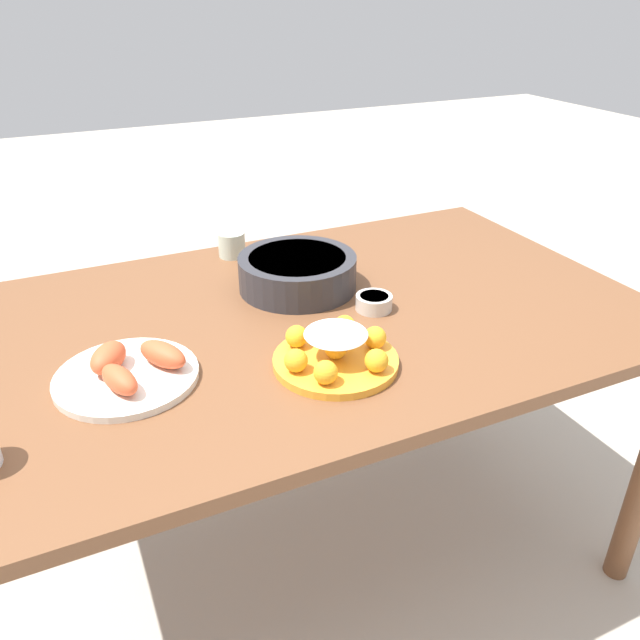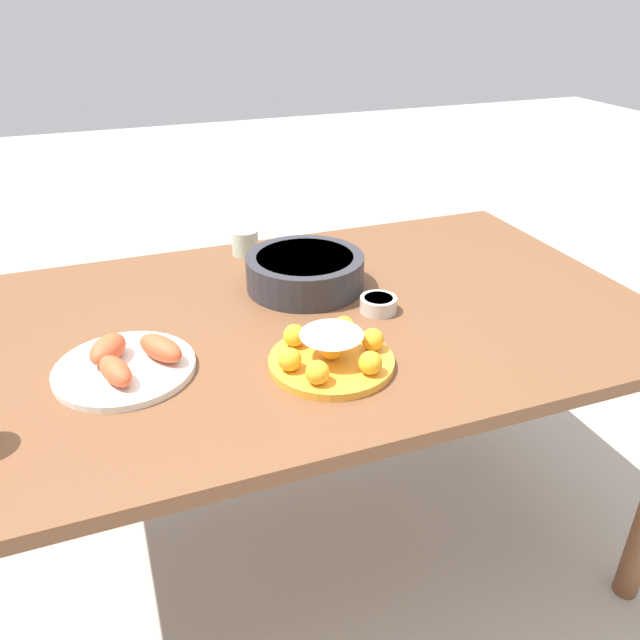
{
  "view_description": "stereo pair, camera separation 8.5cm",
  "coord_description": "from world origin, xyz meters",
  "px_view_note": "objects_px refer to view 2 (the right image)",
  "views": [
    {
      "loc": [
        -0.49,
        -1.13,
        1.4
      ],
      "look_at": [
        -0.02,
        -0.11,
        0.79
      ],
      "focal_mm": 35.0,
      "sensor_mm": 36.0,
      "label": 1
    },
    {
      "loc": [
        -0.41,
        -1.16,
        1.4
      ],
      "look_at": [
        -0.02,
        -0.11,
        0.79
      ],
      "focal_mm": 35.0,
      "sensor_mm": 36.0,
      "label": 2
    }
  ],
  "objects_px": {
    "cake_plate": "(331,354)",
    "serving_bowl": "(305,271)",
    "seafood_platter": "(127,363)",
    "sauce_bowl": "(378,304)",
    "cup_far": "(245,242)",
    "dining_table": "(311,346)"
  },
  "relations": [
    {
      "from": "serving_bowl",
      "to": "sauce_bowl",
      "type": "relative_size",
      "value": 3.41
    },
    {
      "from": "seafood_platter",
      "to": "cup_far",
      "type": "distance_m",
      "value": 0.6
    },
    {
      "from": "serving_bowl",
      "to": "sauce_bowl",
      "type": "bearing_deg",
      "value": -57.27
    },
    {
      "from": "cake_plate",
      "to": "seafood_platter",
      "type": "height_order",
      "value": "cake_plate"
    },
    {
      "from": "dining_table",
      "to": "sauce_bowl",
      "type": "relative_size",
      "value": 18.48
    },
    {
      "from": "cake_plate",
      "to": "serving_bowl",
      "type": "xyz_separation_m",
      "value": [
        0.07,
        0.35,
        0.02
      ]
    },
    {
      "from": "dining_table",
      "to": "serving_bowl",
      "type": "bearing_deg",
      "value": 75.63
    },
    {
      "from": "dining_table",
      "to": "seafood_platter",
      "type": "bearing_deg",
      "value": -165.5
    },
    {
      "from": "cake_plate",
      "to": "serving_bowl",
      "type": "bearing_deg",
      "value": 78.93
    },
    {
      "from": "serving_bowl",
      "to": "sauce_bowl",
      "type": "xyz_separation_m",
      "value": [
        0.11,
        -0.17,
        -0.03
      ]
    },
    {
      "from": "serving_bowl",
      "to": "seafood_platter",
      "type": "xyz_separation_m",
      "value": [
        -0.44,
        -0.23,
        -0.02
      ]
    },
    {
      "from": "sauce_bowl",
      "to": "seafood_platter",
      "type": "height_order",
      "value": "seafood_platter"
    },
    {
      "from": "sauce_bowl",
      "to": "seafood_platter",
      "type": "distance_m",
      "value": 0.55
    },
    {
      "from": "serving_bowl",
      "to": "sauce_bowl",
      "type": "distance_m",
      "value": 0.21
    },
    {
      "from": "serving_bowl",
      "to": "dining_table",
      "type": "bearing_deg",
      "value": -104.37
    },
    {
      "from": "sauce_bowl",
      "to": "cup_far",
      "type": "xyz_separation_m",
      "value": [
        -0.19,
        0.43,
        0.01
      ]
    },
    {
      "from": "cup_far",
      "to": "dining_table",
      "type": "bearing_deg",
      "value": -82.71
    },
    {
      "from": "dining_table",
      "to": "serving_bowl",
      "type": "xyz_separation_m",
      "value": [
        0.03,
        0.13,
        0.13
      ]
    },
    {
      "from": "cake_plate",
      "to": "sauce_bowl",
      "type": "distance_m",
      "value": 0.25
    },
    {
      "from": "seafood_platter",
      "to": "cup_far",
      "type": "bearing_deg",
      "value": 53.97
    },
    {
      "from": "dining_table",
      "to": "serving_bowl",
      "type": "distance_m",
      "value": 0.19
    },
    {
      "from": "sauce_bowl",
      "to": "dining_table",
      "type": "bearing_deg",
      "value": 162.06
    }
  ]
}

